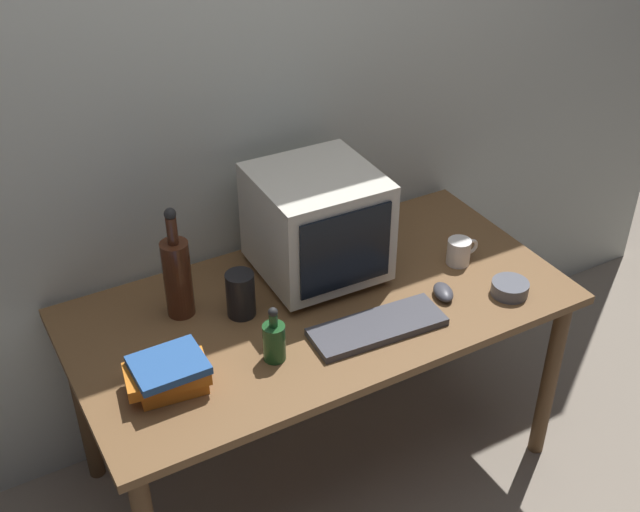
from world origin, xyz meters
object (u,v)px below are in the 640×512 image
object	(u,v)px
crt_monitor	(317,224)
book_stack	(169,374)
bottle_tall	(177,275)
cd_spindle	(510,288)
keyboard	(377,327)
metal_canister	(241,294)
bottle_short	(274,340)
computer_mouse	(443,292)
mug	(459,251)

from	to	relation	value
crt_monitor	book_stack	size ratio (longest dim) A/B	1.61
bottle_tall	cd_spindle	world-z (taller)	bottle_tall
bottle_tall	keyboard	bearing A→B (deg)	-37.41
bottle_tall	metal_canister	xyz separation A→B (m)	(0.16, -0.10, -0.07)
keyboard	cd_spindle	xyz separation A→B (m)	(0.47, -0.05, 0.01)
bottle_short	book_stack	world-z (taller)	bottle_short
crt_monitor	cd_spindle	size ratio (longest dim) A/B	3.30
keyboard	bottle_short	distance (m)	0.34
computer_mouse	book_stack	distance (m)	0.92
crt_monitor	keyboard	world-z (taller)	crt_monitor
computer_mouse	mug	distance (m)	0.21
bottle_short	metal_canister	bearing A→B (deg)	88.96
bottle_tall	mug	world-z (taller)	bottle_tall
bottle_tall	mug	bearing A→B (deg)	-12.30
bottle_tall	bottle_short	bearing A→B (deg)	-64.87
keyboard	metal_canister	world-z (taller)	metal_canister
keyboard	computer_mouse	distance (m)	0.28
keyboard	bottle_short	bearing A→B (deg)	177.33
metal_canister	bottle_tall	bearing A→B (deg)	148.88
bottle_short	bottle_tall	bearing A→B (deg)	115.13
mug	book_stack	bearing A→B (deg)	-174.29
book_stack	mug	bearing A→B (deg)	5.71
computer_mouse	book_stack	world-z (taller)	book_stack
keyboard	book_stack	size ratio (longest dim) A/B	1.71
crt_monitor	mug	world-z (taller)	crt_monitor
keyboard	mug	xyz separation A→B (m)	(0.44, 0.17, 0.03)
computer_mouse	bottle_short	distance (m)	0.61
computer_mouse	metal_canister	size ratio (longest dim) A/B	0.67
keyboard	metal_canister	distance (m)	0.43
keyboard	book_stack	distance (m)	0.65
computer_mouse	bottle_tall	bearing A→B (deg)	175.05
crt_monitor	keyboard	size ratio (longest dim) A/B	0.94
book_stack	cd_spindle	distance (m)	1.12
bottle_short	mug	bearing A→B (deg)	9.91
mug	metal_canister	world-z (taller)	metal_canister
keyboard	crt_monitor	bearing A→B (deg)	95.93
book_stack	metal_canister	size ratio (longest dim) A/B	1.64
keyboard	metal_canister	bearing A→B (deg)	143.56
bottle_short	book_stack	xyz separation A→B (m)	(-0.31, 0.03, -0.01)
computer_mouse	mug	size ratio (longest dim) A/B	0.83
book_stack	keyboard	bearing A→B (deg)	-5.66
mug	cd_spindle	size ratio (longest dim) A/B	1.00
crt_monitor	bottle_tall	distance (m)	0.48
keyboard	bottle_tall	distance (m)	0.63
keyboard	bottle_short	xyz separation A→B (m)	(-0.33, 0.04, 0.06)
mug	computer_mouse	bearing A→B (deg)	-140.89
computer_mouse	bottle_short	world-z (taller)	bottle_short
crt_monitor	keyboard	distance (m)	0.40
bottle_short	crt_monitor	bearing A→B (deg)	45.08
bottle_tall	book_stack	distance (m)	0.36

